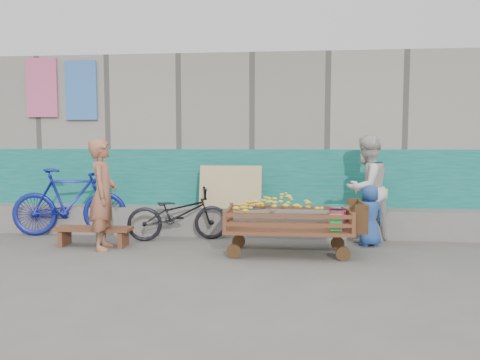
# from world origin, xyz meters

# --- Properties ---
(ground) EXTENTS (80.00, 80.00, 0.00)m
(ground) POSITION_xyz_m (0.00, 0.00, 0.00)
(ground) COLOR #56554F
(ground) RESTS_ON ground
(building_wall) EXTENTS (12.00, 3.50, 3.00)m
(building_wall) POSITION_xyz_m (-0.00, 4.05, 1.47)
(building_wall) COLOR gray
(building_wall) RESTS_ON ground
(banana_cart) EXTENTS (1.85, 0.85, 0.79)m
(banana_cart) POSITION_xyz_m (1.19, 1.11, 0.53)
(banana_cart) COLOR brown
(banana_cart) RESTS_ON ground
(bench) EXTENTS (1.11, 0.33, 0.28)m
(bench) POSITION_xyz_m (-1.61, 1.32, 0.20)
(bench) COLOR brown
(bench) RESTS_ON ground
(vendor_man) EXTENTS (0.46, 0.62, 1.57)m
(vendor_man) POSITION_xyz_m (-1.39, 1.16, 0.78)
(vendor_man) COLOR #A06045
(vendor_man) RESTS_ON ground
(woman) EXTENTS (1.00, 0.99, 1.63)m
(woman) POSITION_xyz_m (2.41, 2.05, 0.81)
(woman) COLOR silver
(woman) RESTS_ON ground
(child) EXTENTS (0.52, 0.43, 0.90)m
(child) POSITION_xyz_m (2.41, 1.72, 0.45)
(child) COLOR #25478E
(child) RESTS_ON ground
(bicycle_dark) EXTENTS (1.64, 0.91, 0.82)m
(bicycle_dark) POSITION_xyz_m (-0.47, 1.85, 0.41)
(bicycle_dark) COLOR black
(bicycle_dark) RESTS_ON ground
(bicycle_blue) EXTENTS (1.89, 0.85, 1.10)m
(bicycle_blue) POSITION_xyz_m (-2.31, 2.05, 0.55)
(bicycle_blue) COLOR navy
(bicycle_blue) RESTS_ON ground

